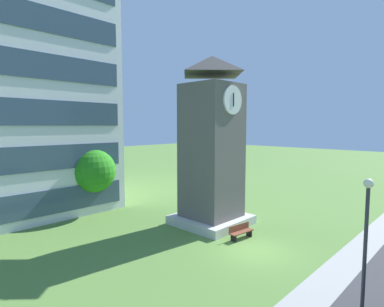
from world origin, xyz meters
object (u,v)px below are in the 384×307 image
tree_near_tower (94,171)px  park_bench (241,231)px  street_lamp (366,228)px  clock_tower (212,150)px

tree_near_tower → park_bench: bearing=-73.4°
street_lamp → tree_near_tower: (-0.54, 19.51, 0.21)m
clock_tower → street_lamp: (-3.95, -10.96, -2.13)m
clock_tower → tree_near_tower: clock_tower is taller
park_bench → clock_tower: bearing=73.5°
park_bench → tree_near_tower: size_ratio=0.35×
park_bench → street_lamp: size_ratio=0.36×
street_lamp → tree_near_tower: size_ratio=0.99×
clock_tower → tree_near_tower: bearing=117.7°
clock_tower → park_bench: size_ratio=6.45×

